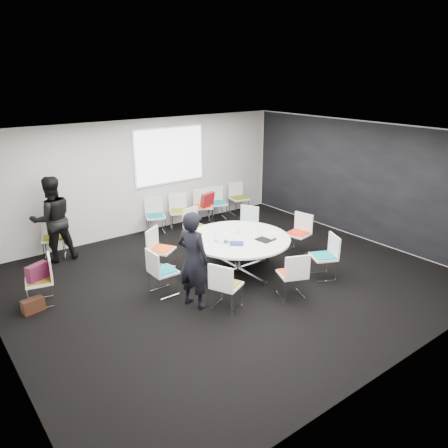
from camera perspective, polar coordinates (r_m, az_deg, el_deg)
room_shell at (r=8.17m, az=1.11°, el=1.76°), size 8.08×7.08×2.88m
conference_table at (r=8.79m, az=1.89°, el=-3.04°), size 2.06×2.06×0.73m
projection_screen at (r=11.24m, az=-7.09°, el=8.86°), size 1.90×0.03×1.35m
chair_ring_a at (r=9.92m, az=9.63°, el=-2.18°), size 0.53×0.54×0.88m
chair_ring_b at (r=10.29m, az=2.89°, el=-1.10°), size 0.60×0.61×0.88m
chair_ring_c at (r=10.19m, az=-3.64°, el=-1.35°), size 0.53×0.52×0.88m
chair_ring_d at (r=9.02m, az=-8.15°, el=-4.34°), size 0.63×0.63×0.88m
chair_ring_e at (r=8.08m, az=-7.96°, el=-7.24°), size 0.45×0.46×0.88m
chair_ring_f at (r=7.53m, az=0.26°, el=-9.16°), size 0.60×0.61×0.88m
chair_ring_g at (r=7.99m, az=8.86°, el=-7.61°), size 0.60×0.59×0.88m
chair_ring_h at (r=8.83m, az=12.85°, el=-5.19°), size 0.60×0.61×0.88m
chair_back_a at (r=11.07m, az=-8.92°, el=0.17°), size 0.59×0.58×0.88m
chair_back_b at (r=11.37m, az=-5.90°, el=0.83°), size 0.60×0.60×0.88m
chair_back_c at (r=11.73m, az=-2.75°, el=1.49°), size 0.60×0.59×0.88m
chair_back_d at (r=12.01m, az=-0.88°, el=1.94°), size 0.58×0.57×0.88m
chair_back_e at (r=12.49m, az=1.93°, el=2.62°), size 0.53×0.52×0.88m
chair_spare_left at (r=8.31m, az=-22.75°, el=-7.89°), size 0.54×0.55×0.88m
chair_person_back at (r=10.23m, az=-21.30°, el=-2.61°), size 0.59×0.58×0.88m
person_main at (r=7.40m, az=-4.03°, el=-4.70°), size 0.59×0.72×1.72m
person_back at (r=9.86m, az=-21.50°, el=0.57°), size 0.92×0.73×1.84m
laptop at (r=8.54m, az=-0.16°, el=-2.13°), size 0.28×0.35×0.02m
laptop_lid at (r=8.41m, az=-0.70°, el=-1.61°), size 0.02×0.30×0.22m
notebook_black at (r=8.60m, az=5.22°, el=-2.07°), size 0.25×0.32×0.02m
tablet_folio at (r=8.38m, az=1.65°, el=-2.55°), size 0.33×0.32×0.03m
papers_right at (r=9.13m, az=3.24°, el=-0.78°), size 0.36×0.31×0.00m
papers_front at (r=9.03m, az=6.21°, el=-1.10°), size 0.31×0.22×0.00m
cup at (r=8.93m, az=1.91°, el=-0.92°), size 0.08×0.08×0.09m
phone at (r=8.66m, az=6.59°, el=-2.00°), size 0.16×0.12×0.01m
maroon_bag at (r=8.17m, az=-23.17°, el=-5.75°), size 0.42×0.29×0.28m
brown_bag at (r=8.18m, az=-23.67°, el=-9.69°), size 0.38×0.22×0.24m
red_jacket at (r=11.43m, az=-2.17°, el=3.24°), size 0.47×0.27×0.36m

